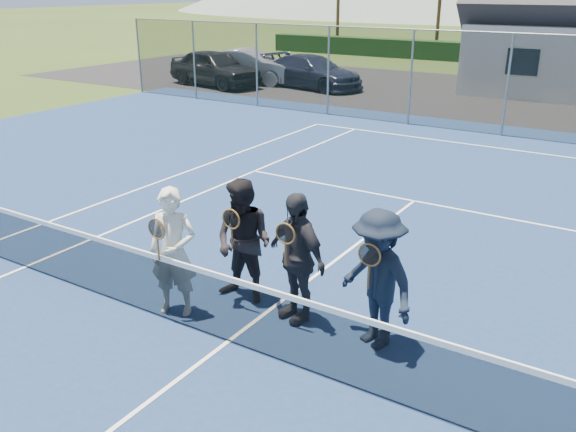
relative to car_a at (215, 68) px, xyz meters
name	(u,v)px	position (x,y,z in m)	size (l,w,h in m)	color
ground	(544,103)	(13.47, 3.42, -0.81)	(220.00, 220.00, 0.00)	#2D4117
court_surface	(228,343)	(13.47, -16.58, -0.80)	(30.00, 30.00, 0.02)	navy
tarmac_carpark	(444,94)	(9.47, 3.42, -0.80)	(40.00, 12.00, 0.01)	black
car_a	(215,68)	(0.00, 0.00, 0.00)	(1.91, 4.74, 1.62)	black
car_b	(249,67)	(0.86, 1.43, -0.04)	(1.63, 4.69, 1.54)	gray
car_c	(312,72)	(4.00, 1.80, -0.10)	(1.99, 4.90, 1.42)	#181D31
court_markings	(228,342)	(13.47, -16.58, -0.78)	(11.03, 23.83, 0.01)	white
tennis_net	(227,306)	(13.47, -16.58, -0.27)	(11.68, 0.08, 1.10)	slate
perimeter_fence	(507,85)	(13.47, -3.08, 0.72)	(30.07, 0.07, 3.02)	slate
player_a	(173,252)	(12.39, -16.33, 0.11)	(0.77, 0.64, 1.80)	silver
player_b	(244,242)	(12.99, -15.53, 0.11)	(0.89, 0.70, 1.80)	black
player_c	(296,257)	(13.88, -15.58, 0.11)	(1.14, 0.77, 1.80)	#27272C
player_d	(377,279)	(15.05, -15.60, 0.11)	(1.33, 1.08, 1.80)	black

